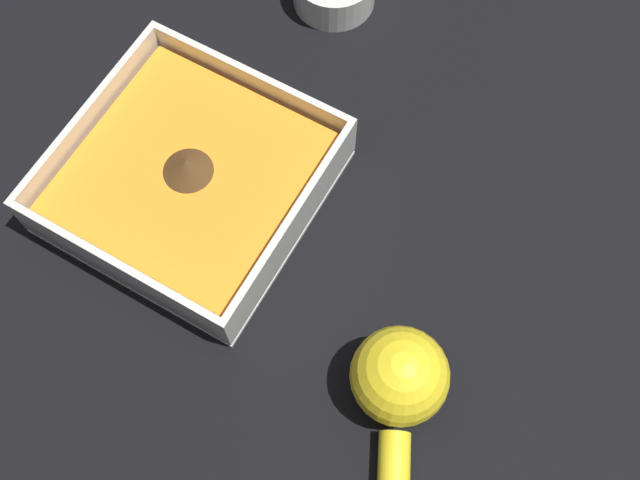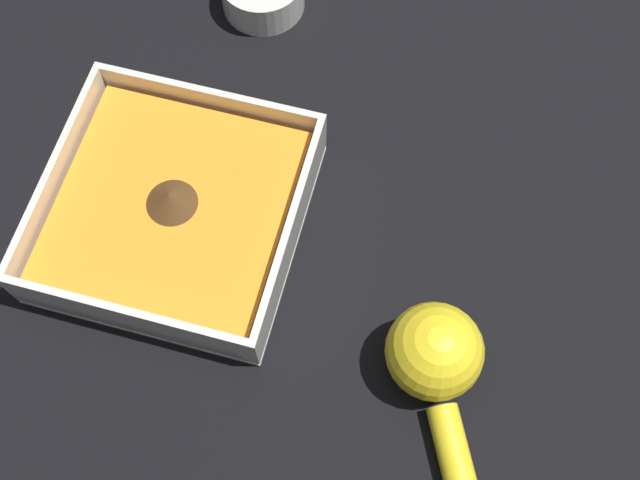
{
  "view_description": "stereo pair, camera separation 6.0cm",
  "coord_description": "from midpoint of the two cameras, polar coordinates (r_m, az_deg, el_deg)",
  "views": [
    {
      "loc": [
        -0.24,
        -0.25,
        0.58
      ],
      "look_at": [
        -0.03,
        -0.13,
        0.03
      ],
      "focal_mm": 42.0,
      "sensor_mm": 36.0,
      "label": 1
    },
    {
      "loc": [
        -0.26,
        -0.19,
        0.58
      ],
      "look_at": [
        -0.03,
        -0.13,
        0.03
      ],
      "focal_mm": 42.0,
      "sensor_mm": 36.0,
      "label": 2
    }
  ],
  "objects": [
    {
      "name": "lemon_squeezer",
      "position": [
        0.57,
        9.08,
        -12.47
      ],
      "size": [
        0.2,
        0.13,
        0.07
      ],
      "rotation": [
        0.0,
        0.0,
        0.45
      ],
      "color": "yellow",
      "rests_on": "ground_plane"
    },
    {
      "name": "square_dish",
      "position": [
        0.64,
        -7.12,
        4.2
      ],
      "size": [
        0.2,
        0.2,
        0.06
      ],
      "color": "silver",
      "rests_on": "ground_plane"
    },
    {
      "name": "ground_plane",
      "position": [
        0.67,
        -5.88,
        6.15
      ],
      "size": [
        4.0,
        4.0,
        0.0
      ],
      "primitive_type": "plane",
      "color": "black"
    }
  ]
}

